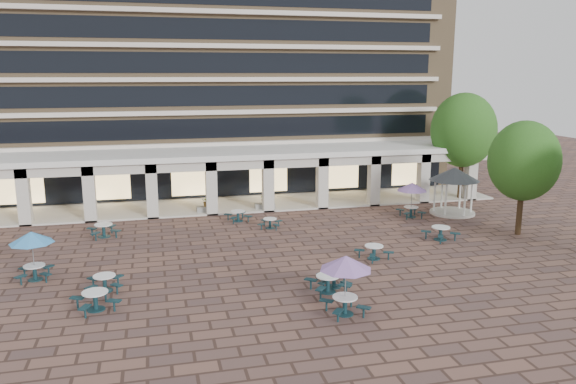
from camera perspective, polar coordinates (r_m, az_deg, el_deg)
The scene contains 20 objects.
ground at distance 30.28m, azimuth -1.20°, elevation -7.66°, with size 120.00×120.00×0.00m, color brown.
apartment_building at distance 53.73m, azimuth -7.31°, elevation 14.46°, with size 40.00×15.50×25.20m.
retail_arcade at distance 43.69m, azimuth -5.40°, elevation 2.46°, with size 42.00×6.60×4.40m.
picnic_table_0 at distance 26.33m, azimuth -18.98°, elevation -10.24°, with size 2.29×2.29×0.85m.
picnic_table_1 at distance 26.89m, azimuth 4.05°, elevation -9.13°, with size 2.01×2.01×0.84m.
picnic_table_2 at distance 27.55m, azimuth 4.70°, elevation -8.73°, with size 1.93×1.93×0.75m.
picnic_table_4 at distance 30.58m, azimuth -24.60°, elevation -4.39°, with size 2.17×2.17×2.50m.
picnic_table_5 at distance 28.36m, azimuth -18.13°, elevation -8.65°, with size 1.78×1.78×0.79m.
picnic_table_6 at distance 24.01m, azimuth 5.89°, elevation -7.40°, with size 2.27×2.27×2.62m.
picnic_table_7 at distance 36.20m, azimuth 15.25°, elevation -3.95°, with size 2.23×2.23×0.85m.
picnic_table_8 at distance 37.43m, azimuth -18.22°, elevation -3.61°, with size 2.21×2.21×0.84m.
picnic_table_10 at distance 31.81m, azimuth 8.72°, elevation -5.93°, with size 2.07×2.07×0.78m.
picnic_table_11 at distance 41.01m, azimuth 12.49°, elevation 0.39°, with size 2.18×2.18×2.52m.
picnic_table_12 at distance 39.48m, azimuth -5.10°, elevation -2.34°, with size 1.90×1.90×0.75m.
picnic_table_13 at distance 37.57m, azimuth -1.84°, elevation -3.10°, with size 1.84×1.84×0.68m.
gazebo at distance 42.77m, azimuth 16.52°, elevation 1.24°, with size 3.67×3.67×3.42m.
tree_east_a at distance 38.22m, azimuth 22.85°, elevation 2.93°, with size 4.40×4.40×7.33m.
tree_east_c at distance 47.63m, azimuth 17.40°, elevation 6.01°, with size 5.22×5.22×8.69m.
planter_left at distance 42.05m, azimuth -8.24°, elevation -1.44°, with size 1.50×0.66×1.27m.
planter_right at distance 42.65m, azimuth -2.39°, elevation -1.13°, with size 1.50×0.77×1.28m.
Camera 1 is at (-6.10, -27.86, 10.15)m, focal length 35.00 mm.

